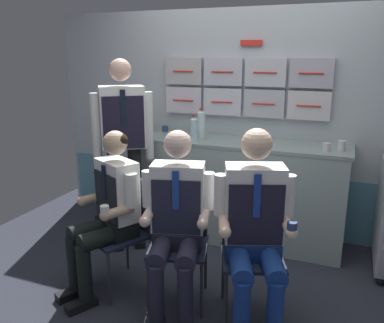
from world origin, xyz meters
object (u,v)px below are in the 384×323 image
at_px(folding_chair_left, 128,221).
at_px(snack_banana, 177,133).
at_px(crew_member_center, 177,216).
at_px(folding_chair_center, 180,230).
at_px(espresso_cup_small, 342,145).
at_px(crew_member_right, 255,221).
at_px(water_bottle_blue_cap, 194,129).
at_px(folding_chair_right, 251,239).
at_px(crew_member_standing, 123,138).
at_px(crew_member_left, 108,208).

relative_size(folding_chair_left, snack_banana, 4.86).
height_order(folding_chair_left, crew_member_center, crew_member_center).
xyz_separation_m(folding_chair_center, snack_banana, (-0.53, 1.15, 0.46)).
distance_m(crew_member_center, espresso_cup_small, 1.56).
bearing_deg(crew_member_right, folding_chair_left, 173.44).
xyz_separation_m(folding_chair_left, water_bottle_blue_cap, (0.18, 0.91, 0.56)).
xyz_separation_m(folding_chair_right, espresso_cup_small, (0.51, 0.98, 0.49)).
xyz_separation_m(water_bottle_blue_cap, espresso_cup_small, (1.27, 0.11, -0.07)).
bearing_deg(folding_chair_right, crew_member_right, -69.90).
relative_size(folding_chair_right, crew_member_right, 0.65).
distance_m(folding_chair_center, snack_banana, 1.35).
bearing_deg(water_bottle_blue_cap, folding_chair_left, -101.13).
height_order(folding_chair_center, snack_banana, snack_banana).
distance_m(water_bottle_blue_cap, espresso_cup_small, 1.28).
bearing_deg(water_bottle_blue_cap, crew_member_center, -74.64).
xyz_separation_m(folding_chair_right, crew_member_right, (0.05, -0.15, 0.20)).
height_order(crew_member_center, snack_banana, crew_member_center).
xyz_separation_m(water_bottle_blue_cap, snack_banana, (-0.28, 0.24, -0.10)).
bearing_deg(folding_chair_center, espresso_cup_small, 45.04).
relative_size(folding_chair_left, folding_chair_right, 1.00).
height_order(folding_chair_center, crew_member_right, crew_member_right).
height_order(crew_member_standing, water_bottle_blue_cap, crew_member_standing).
distance_m(folding_chair_center, crew_member_right, 0.61).
bearing_deg(folding_chair_left, snack_banana, 94.92).
height_order(folding_chair_right, crew_member_right, crew_member_right).
bearing_deg(folding_chair_left, water_bottle_blue_cap, 78.87).
bearing_deg(espresso_cup_small, crew_member_right, -111.95).
distance_m(crew_member_left, crew_member_center, 0.55).
xyz_separation_m(folding_chair_left, crew_member_center, (0.47, -0.16, 0.17)).
xyz_separation_m(folding_chair_left, crew_member_standing, (-0.35, 0.55, 0.50)).
bearing_deg(folding_chair_center, crew_member_right, -10.89).
relative_size(folding_chair_center, crew_member_center, 0.67).
xyz_separation_m(folding_chair_left, crew_member_left, (-0.08, -0.14, 0.15)).
distance_m(crew_member_left, espresso_cup_small, 1.95).
xyz_separation_m(crew_member_center, espresso_cup_small, (0.98, 1.17, 0.32)).
bearing_deg(snack_banana, espresso_cup_small, -4.93).
height_order(folding_chair_left, water_bottle_blue_cap, water_bottle_blue_cap).
height_order(folding_chair_right, espresso_cup_small, espresso_cup_small).
height_order(folding_chair_center, crew_member_center, crew_member_center).
distance_m(crew_member_left, water_bottle_blue_cap, 1.16).
distance_m(folding_chair_right, espresso_cup_small, 1.21).
relative_size(crew_member_center, snack_banana, 7.28).
bearing_deg(crew_member_standing, snack_banana, 66.97).
xyz_separation_m(folding_chair_center, crew_member_standing, (-0.78, 0.56, 0.50)).
xyz_separation_m(folding_chair_center, folding_chair_right, (0.51, 0.04, 0.00)).
distance_m(crew_member_right, water_bottle_blue_cap, 1.36).
relative_size(crew_member_left, espresso_cup_small, 13.95).
bearing_deg(folding_chair_center, folding_chair_left, 179.23).
bearing_deg(crew_member_right, water_bottle_blue_cap, 128.54).
height_order(crew_member_right, water_bottle_blue_cap, crew_member_right).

